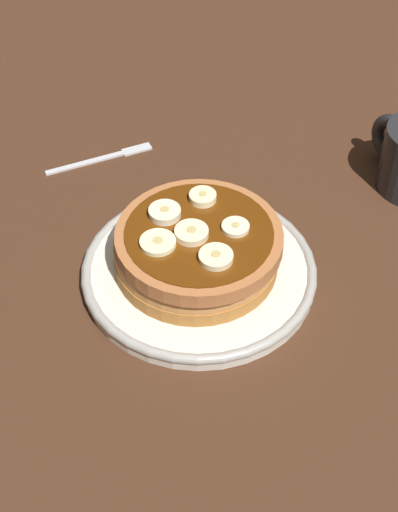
% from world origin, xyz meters
% --- Properties ---
extents(ground_plane, '(1.40, 1.40, 0.03)m').
position_xyz_m(ground_plane, '(0.00, 0.00, -0.01)').
color(ground_plane, '#422616').
extents(plate, '(0.23, 0.23, 0.02)m').
position_xyz_m(plate, '(0.00, 0.00, 0.01)').
color(plate, silver).
rests_on(plate, ground_plane).
extents(pancake_stack, '(0.16, 0.17, 0.05)m').
position_xyz_m(pancake_stack, '(0.00, -0.00, 0.04)').
color(pancake_stack, '#A96C31').
rests_on(pancake_stack, plate).
extents(banana_slice_0, '(0.03, 0.03, 0.01)m').
position_xyz_m(banana_slice_0, '(-0.00, 0.01, 0.07)').
color(banana_slice_0, beige).
rests_on(banana_slice_0, pancake_stack).
extents(banana_slice_1, '(0.03, 0.03, 0.01)m').
position_xyz_m(banana_slice_1, '(-0.02, -0.03, 0.06)').
color(banana_slice_1, beige).
rests_on(banana_slice_1, pancake_stack).
extents(banana_slice_2, '(0.03, 0.03, 0.01)m').
position_xyz_m(banana_slice_2, '(0.01, 0.04, 0.06)').
color(banana_slice_2, '#F1F2B3').
rests_on(banana_slice_2, pancake_stack).
extents(banana_slice_3, '(0.03, 0.03, 0.01)m').
position_xyz_m(banana_slice_3, '(-0.04, 0.01, 0.07)').
color(banana_slice_3, '#F4E6B5').
rests_on(banana_slice_3, pancake_stack).
extents(banana_slice_4, '(0.03, 0.03, 0.01)m').
position_xyz_m(banana_slice_4, '(0.04, -0.03, 0.07)').
color(banana_slice_4, '#FAECB2').
rests_on(banana_slice_4, pancake_stack).
extents(banana_slice_5, '(0.03, 0.03, 0.01)m').
position_xyz_m(banana_slice_5, '(0.04, 0.01, 0.07)').
color(banana_slice_5, beige).
rests_on(banana_slice_5, pancake_stack).
extents(fork, '(0.03, 0.13, 0.01)m').
position_xyz_m(fork, '(0.22, -0.01, 0.00)').
color(fork, silver).
rests_on(fork, ground_plane).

